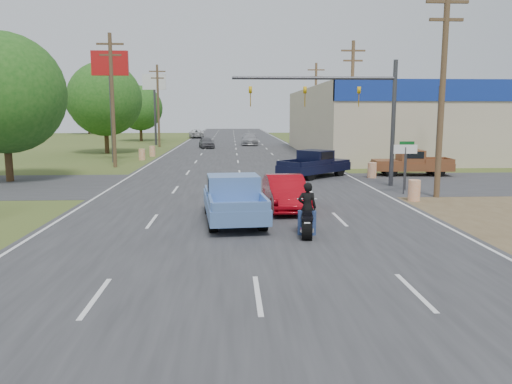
{
  "coord_description": "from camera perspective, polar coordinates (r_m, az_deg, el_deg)",
  "views": [
    {
      "loc": [
        -0.57,
        -10.71,
        4.04
      ],
      "look_at": [
        0.3,
        6.81,
        1.3
      ],
      "focal_mm": 35.0,
      "sensor_mm": 36.0,
      "label": 1
    }
  ],
  "objects": [
    {
      "name": "distant_car_grey",
      "position": [
        60.47,
        -5.68,
        5.66
      ],
      "size": [
        2.25,
        4.22,
        1.37
      ],
      "primitive_type": "imported",
      "rotation": [
        0.0,
        0.0,
        0.16
      ],
      "color": "#58585D",
      "rests_on": "ground"
    },
    {
      "name": "barrel_0",
      "position": [
        24.54,
        17.63,
        0.16
      ],
      "size": [
        0.56,
        0.56,
        1.0
      ],
      "primitive_type": "cylinder",
      "color": "orange",
      "rests_on": "ground"
    },
    {
      "name": "barrel_1",
      "position": [
        32.67,
        13.12,
        2.43
      ],
      "size": [
        0.56,
        0.56,
        1.0
      ],
      "primitive_type": "cylinder",
      "color": "orange",
      "rests_on": "ground"
    },
    {
      "name": "cross_road",
      "position": [
        29.0,
        -1.69,
        0.89
      ],
      "size": [
        120.0,
        10.0,
        0.02
      ],
      "primitive_type": "cube",
      "color": "#2D2D30",
      "rests_on": "ground"
    },
    {
      "name": "distant_car_silver",
      "position": [
        66.13,
        -0.74,
        6.04
      ],
      "size": [
        2.15,
        5.29,
        1.53
      ],
      "primitive_type": "imported",
      "rotation": [
        0.0,
        0.0,
        -0.0
      ],
      "color": "#A2A3A7",
      "rests_on": "ground"
    },
    {
      "name": "street_name_sign",
      "position": [
        27.95,
        16.79,
        3.51
      ],
      "size": [
        0.8,
        0.08,
        2.61
      ],
      "color": "#3F3F44",
      "rests_on": "ground"
    },
    {
      "name": "tree_5",
      "position": [
        110.06,
        13.46,
        9.6
      ],
      "size": [
        7.98,
        7.98,
        9.88
      ],
      "color": "#422D19",
      "rests_on": "ground"
    },
    {
      "name": "pole_sign_left_far",
      "position": [
        67.52,
        -11.54,
        11.36
      ],
      "size": [
        3.0,
        0.35,
        9.2
      ],
      "color": "#3F3F44",
      "rests_on": "ground"
    },
    {
      "name": "brown_pickup",
      "position": [
        34.79,
        17.17,
        3.24
      ],
      "size": [
        5.25,
        2.33,
        1.7
      ],
      "rotation": [
        0.0,
        0.0,
        1.5
      ],
      "color": "black",
      "rests_on": "ground"
    },
    {
      "name": "utility_pole_5",
      "position": [
        39.75,
        -16.1,
        10.38
      ],
      "size": [
        2.0,
        0.28,
        10.0
      ],
      "color": "#4C3823",
      "rests_on": "ground"
    },
    {
      "name": "distant_car_white",
      "position": [
        86.39,
        -6.83,
        6.62
      ],
      "size": [
        3.0,
        5.48,
        1.46
      ],
      "primitive_type": "imported",
      "rotation": [
        0.0,
        0.0,
        3.26
      ],
      "color": "#B9B9B9",
      "rests_on": "ground"
    },
    {
      "name": "pole_sign_left_near",
      "position": [
        43.96,
        -16.3,
        12.62
      ],
      "size": [
        3.0,
        0.35,
        9.2
      ],
      "color": "#3F3F44",
      "rests_on": "ground"
    },
    {
      "name": "ground",
      "position": [
        11.47,
        0.21,
        -11.76
      ],
      "size": [
        200.0,
        200.0,
        0.0
      ],
      "primitive_type": "plane",
      "color": "#3E5020",
      "rests_on": "ground"
    },
    {
      "name": "lane_sign",
      "position": [
        26.31,
        16.67,
        3.84
      ],
      "size": [
        1.2,
        0.08,
        2.52
      ],
      "color": "#3F3F44",
      "rests_on": "ground"
    },
    {
      "name": "main_road",
      "position": [
        50.88,
        -2.21,
        4.33
      ],
      "size": [
        15.0,
        180.0,
        0.02
      ],
      "primitive_type": "cube",
      "color": "#2D2D30",
      "rests_on": "ground"
    },
    {
      "name": "rider",
      "position": [
        16.78,
        5.86,
        -2.12
      ],
      "size": [
        0.67,
        0.49,
        1.71
      ],
      "primitive_type": "imported",
      "rotation": [
        0.0,
        0.0,
        3.0
      ],
      "color": "black",
      "rests_on": "ground"
    },
    {
      "name": "navy_pickup",
      "position": [
        32.48,
        6.83,
        3.24
      ],
      "size": [
        5.25,
        5.09,
        1.75
      ],
      "rotation": [
        0.0,
        0.0,
        -0.82
      ],
      "color": "black",
      "rests_on": "ground"
    },
    {
      "name": "dirt_verge",
      "position": [
        24.07,
        25.95,
        -1.68
      ],
      "size": [
        8.0,
        18.0,
        0.01
      ],
      "primitive_type": "cube",
      "color": "brown",
      "rests_on": "ground"
    },
    {
      "name": "tree_0",
      "position": [
        33.54,
        -26.89,
        10.03
      ],
      "size": [
        7.14,
        7.14,
        8.84
      ],
      "color": "#422D19",
      "rests_on": "ground"
    },
    {
      "name": "utility_pole_3",
      "position": [
        60.57,
        6.82,
        10.03
      ],
      "size": [
        2.0,
        0.28,
        10.0
      ],
      "color": "#4C3823",
      "rests_on": "ground"
    },
    {
      "name": "tree_2",
      "position": [
        77.92,
        -13.1,
        9.33
      ],
      "size": [
        6.72,
        6.72,
        8.32
      ],
      "color": "#422D19",
      "rests_on": "ground"
    },
    {
      "name": "signal_mast",
      "position": [
        28.45,
        10.31,
        10.27
      ],
      "size": [
        9.12,
        0.4,
        7.0
      ],
      "color": "#3F3F44",
      "rests_on": "ground"
    },
    {
      "name": "blue_pickup",
      "position": [
        18.96,
        -2.63,
        -0.68
      ],
      "size": [
        2.53,
        5.51,
        1.77
      ],
      "rotation": [
        0.0,
        0.0,
        0.09
      ],
      "color": "black",
      "rests_on": "ground"
    },
    {
      "name": "barrel_2",
      "position": [
        45.55,
        -12.9,
        4.2
      ],
      "size": [
        0.56,
        0.56,
        1.0
      ],
      "primitive_type": "cylinder",
      "color": "orange",
      "rests_on": "ground"
    },
    {
      "name": "utility_pole_2",
      "position": [
        42.93,
        10.9,
        10.43
      ],
      "size": [
        2.0,
        0.28,
        10.0
      ],
      "color": "#4C3823",
      "rests_on": "ground"
    },
    {
      "name": "tree_6",
      "position": [
        109.76,
        -18.68,
        9.71
      ],
      "size": [
        8.82,
        8.82,
        10.92
      ],
      "color": "#422D19",
      "rests_on": "ground"
    },
    {
      "name": "barrel_3",
      "position": [
        49.43,
        -11.76,
        4.59
      ],
      "size": [
        0.56,
        0.56,
        1.0
      ],
      "primitive_type": "cylinder",
      "color": "orange",
      "rests_on": "ground"
    },
    {
      "name": "tree_1",
      "position": [
        54.3,
        -16.9,
        10.12
      ],
      "size": [
        7.56,
        7.56,
        9.36
      ],
      "color": "#422D19",
      "rests_on": "ground"
    },
    {
      "name": "motorcycle",
      "position": [
        16.79,
        5.84,
        -3.32
      ],
      "size": [
        0.76,
        2.25,
        1.14
      ],
      "rotation": [
        0.0,
        0.0,
        -0.14
      ],
      "color": "black",
      "rests_on": "ground"
    },
    {
      "name": "utility_pole_1",
      "position": [
        25.8,
        20.54,
        11.16
      ],
      "size": [
        2.0,
        0.28,
        10.0
      ],
      "color": "#4C3823",
      "rests_on": "ground"
    },
    {
      "name": "red_convertible",
      "position": [
        21.26,
        3.37,
        -0.1
      ],
      "size": [
        1.75,
        4.49,
        1.46
      ],
      "primitive_type": "imported",
      "rotation": [
        0.0,
        0.0,
        0.05
      ],
      "color": "#A10711",
      "rests_on": "ground"
    },
    {
      "name": "utility_pole_6",
      "position": [
        63.36,
        -11.12,
        9.87
      ],
      "size": [
        2.0,
        0.28,
        10.0
      ],
      "color": "#4C3823",
      "rests_on": "ground"
    }
  ]
}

